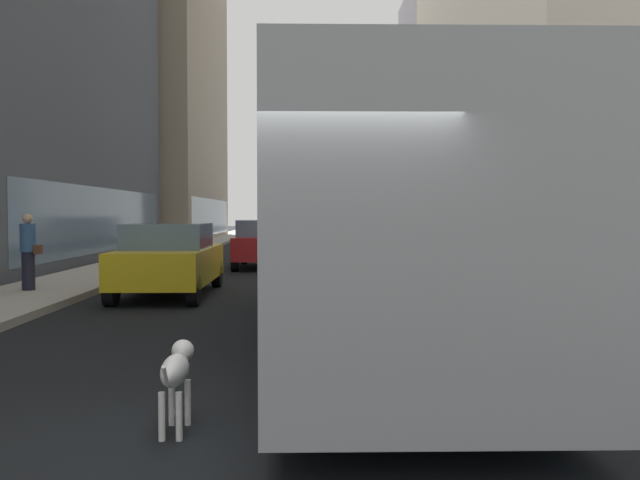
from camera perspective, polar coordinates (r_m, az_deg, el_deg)
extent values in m
plane|color=black|center=(40.55, -1.54, -0.41)|extent=(120.00, 120.00, 0.00)
cube|color=#ADA89E|center=(40.98, -9.54, -0.31)|extent=(2.40, 110.00, 0.15)
cube|color=gray|center=(40.91, 6.47, -0.30)|extent=(2.40, 110.00, 0.15)
cube|color=slate|center=(27.69, -17.13, 1.59)|extent=(0.08, 17.57, 2.40)
cube|color=slate|center=(47.70, -8.84, 1.88)|extent=(0.08, 17.27, 2.40)
cube|color=slate|center=(31.21, 11.16, 1.70)|extent=(0.08, 20.59, 2.40)
cube|color=slate|center=(52.16, 11.91, 10.21)|extent=(8.10, 14.09, 18.32)
cube|color=slate|center=(50.89, 7.42, 1.91)|extent=(0.08, 12.68, 2.40)
cube|color=#999EA3|center=(10.25, 4.20, 1.22)|extent=(2.55, 11.50, 2.75)
cube|color=slate|center=(10.26, 4.21, 3.98)|extent=(2.57, 11.04, 0.90)
cube|color=black|center=(15.99, 2.26, -2.46)|extent=(2.55, 0.16, 0.44)
cylinder|color=black|center=(13.82, -1.86, -3.40)|extent=(0.30, 1.00, 1.00)
cylinder|color=black|center=(13.98, 7.41, -3.36)|extent=(0.30, 1.00, 1.00)
cylinder|color=black|center=(6.21, -2.68, -10.37)|extent=(0.30, 1.00, 1.00)
cylinder|color=black|center=(6.55, 17.72, -9.80)|extent=(0.30, 1.00, 1.00)
cube|color=silver|center=(15.38, -3.04, 4.62)|extent=(0.08, 0.24, 0.40)
cube|color=yellow|center=(15.98, -12.15, -1.99)|extent=(1.85, 4.50, 0.75)
cube|color=slate|center=(15.73, -12.33, 0.31)|extent=(1.70, 2.02, 0.55)
cylinder|color=black|center=(17.97, -13.59, -2.74)|extent=(0.22, 0.64, 0.64)
cylinder|color=black|center=(17.69, -8.42, -2.78)|extent=(0.22, 0.64, 0.64)
cylinder|color=black|center=(14.42, -16.72, -3.98)|extent=(0.22, 0.64, 0.64)
cylinder|color=black|center=(14.08, -10.29, -4.07)|extent=(0.22, 0.64, 0.64)
cube|color=#B7BABF|center=(40.78, -3.23, 0.58)|extent=(1.87, 4.51, 0.75)
cube|color=slate|center=(40.54, -3.24, 1.49)|extent=(1.72, 2.03, 0.55)
cylinder|color=black|center=(42.66, -4.25, 0.14)|extent=(0.22, 0.64, 0.64)
cylinder|color=black|center=(42.61, -2.03, 0.15)|extent=(0.22, 0.64, 0.64)
cylinder|color=black|center=(38.99, -4.53, -0.05)|extent=(0.22, 0.64, 0.64)
cylinder|color=black|center=(38.93, -2.11, -0.05)|extent=(0.22, 0.64, 0.64)
cube|color=slate|center=(47.46, -2.95, 0.81)|extent=(1.91, 4.21, 0.75)
cube|color=slate|center=(47.24, -2.95, 1.59)|extent=(1.76, 1.89, 0.55)
cylinder|color=black|center=(49.19, -3.87, 0.42)|extent=(0.22, 0.64, 0.64)
cylinder|color=black|center=(49.14, -1.90, 0.42)|extent=(0.22, 0.64, 0.64)
cylinder|color=black|center=(45.82, -4.06, 0.29)|extent=(0.22, 0.64, 0.64)
cylinder|color=black|center=(45.76, -1.95, 0.29)|extent=(0.22, 0.64, 0.64)
cube|color=silver|center=(46.22, -0.02, 0.77)|extent=(1.87, 4.20, 0.75)
cube|color=slate|center=(46.00, -0.01, 1.58)|extent=(1.72, 1.89, 0.55)
cylinder|color=black|center=(47.90, -1.05, 0.37)|extent=(0.22, 0.64, 0.64)
cylinder|color=black|center=(47.94, 0.93, 0.38)|extent=(0.22, 0.64, 0.64)
cylinder|color=black|center=(44.53, -1.03, 0.24)|extent=(0.22, 0.64, 0.64)
cylinder|color=black|center=(44.57, 1.09, 0.24)|extent=(0.22, 0.64, 0.64)
cube|color=red|center=(23.84, -4.66, -0.58)|extent=(1.81, 4.22, 0.75)
cube|color=slate|center=(23.61, -4.69, 0.97)|extent=(1.66, 1.90, 0.55)
cylinder|color=black|center=(25.61, -6.20, -1.23)|extent=(0.22, 0.64, 0.64)
cylinder|color=black|center=(25.52, -2.65, -1.24)|extent=(0.22, 0.64, 0.64)
cylinder|color=black|center=(22.24, -6.96, -1.76)|extent=(0.22, 0.64, 0.64)
cylinder|color=black|center=(22.14, -2.86, -1.76)|extent=(0.22, 0.64, 0.64)
ellipsoid|color=white|center=(6.08, -11.77, -10.39)|extent=(0.22, 0.60, 0.26)
sphere|color=white|center=(6.43, -11.15, -8.87)|extent=(0.20, 0.20, 0.20)
sphere|color=black|center=(6.45, -11.65, -8.66)|extent=(0.07, 0.07, 0.07)
sphere|color=black|center=(6.43, -10.59, -8.69)|extent=(0.07, 0.07, 0.07)
cylinder|color=white|center=(5.68, -12.53, -10.77)|extent=(0.03, 0.16, 0.19)
cylinder|color=white|center=(6.37, -12.03, -12.86)|extent=(0.06, 0.06, 0.40)
cylinder|color=white|center=(6.35, -10.76, -12.91)|extent=(0.06, 0.06, 0.40)
cylinder|color=white|center=(5.97, -12.81, -13.89)|extent=(0.06, 0.06, 0.40)
cylinder|color=white|center=(5.95, -11.45, -13.95)|extent=(0.06, 0.06, 0.40)
sphere|color=black|center=(6.16, -11.14, -9.84)|extent=(0.04, 0.04, 0.04)
sphere|color=black|center=(6.01, -12.49, -10.35)|extent=(0.04, 0.04, 0.04)
sphere|color=black|center=(5.89, -11.91, -10.20)|extent=(0.04, 0.04, 0.04)
cylinder|color=#1E1E2D|center=(16.70, -22.74, -2.35)|extent=(0.28, 0.28, 0.85)
cylinder|color=#33598C|center=(16.66, -22.77, 0.17)|extent=(0.34, 0.34, 0.62)
sphere|color=tan|center=(16.65, -22.79, 1.62)|extent=(0.22, 0.22, 0.22)
cube|color=#59331E|center=(16.59, -22.05, -0.72)|extent=(0.12, 0.24, 0.20)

